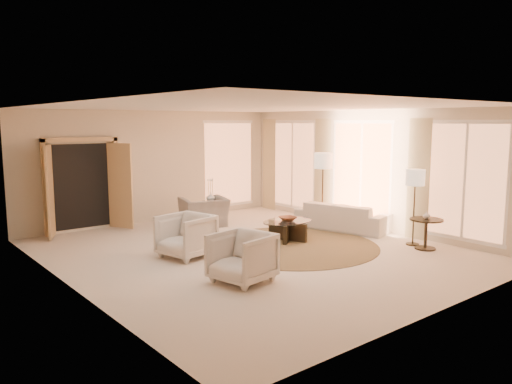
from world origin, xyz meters
TOP-DOWN VIEW (x-y plane):
  - room at (0.00, 0.00)m, footprint 7.04×8.04m
  - windows_right at (3.45, 0.10)m, footprint 0.10×6.40m
  - window_back_corner at (2.30, 3.95)m, footprint 1.70×0.10m
  - curtains_right at (3.40, 1.00)m, footprint 0.06×5.20m
  - french_doors at (-1.90, 3.82)m, footprint 1.95×0.66m
  - area_rug at (0.90, -0.14)m, footprint 4.43×4.43m
  - sofa at (2.90, 0.25)m, footprint 1.37×2.33m
  - armchair_left at (-1.22, 0.49)m, footprint 0.98×1.02m
  - armchair_right at (-1.30, -1.34)m, footprint 0.94×0.99m
  - accent_chair at (0.59, 2.65)m, footprint 1.21×0.94m
  - coffee_table at (1.15, 0.25)m, footprint 1.46×1.46m
  - end_table at (2.79, -2.01)m, footprint 0.65×0.65m
  - side_table at (0.93, 2.85)m, footprint 0.47×0.47m
  - floor_lamp_near at (2.75, 0.77)m, footprint 0.43×0.43m
  - floor_lamp_far at (2.90, -1.65)m, footprint 0.38×0.38m
  - bowl at (1.15, 0.25)m, footprint 0.39×0.39m
  - end_vase at (2.79, -2.01)m, footprint 0.16×0.16m
  - side_vase at (0.93, 2.85)m, footprint 0.28×0.28m

SIDE VIEW (x-z plane):
  - area_rug at x=0.90m, z-range 0.00..0.01m
  - coffee_table at x=1.15m, z-range 0.06..0.49m
  - sofa at x=2.90m, z-range 0.00..0.64m
  - side_table at x=0.93m, z-range 0.06..0.61m
  - end_table at x=2.79m, z-range 0.11..0.73m
  - armchair_right at x=-1.30m, z-range 0.00..0.88m
  - armchair_left at x=-1.22m, z-range 0.00..0.89m
  - accent_chair at x=0.59m, z-range 0.00..0.93m
  - bowl at x=1.15m, z-range 0.44..0.52m
  - side_vase at x=0.93m, z-range 0.55..0.77m
  - end_vase at x=2.79m, z-range 0.61..0.76m
  - french_doors at x=-1.90m, z-range -0.01..2.15m
  - curtains_right at x=3.40m, z-range 0.00..2.60m
  - floor_lamp_far at x=2.90m, z-range 0.55..2.11m
  - windows_right at x=3.45m, z-range 0.15..2.55m
  - window_back_corner at x=2.30m, z-range 0.15..2.55m
  - room at x=0.00m, z-range -0.02..2.81m
  - floor_lamp_near at x=2.75m, z-range 0.63..2.42m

